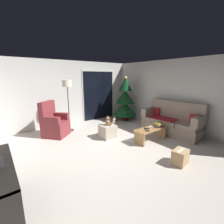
{
  "coord_description": "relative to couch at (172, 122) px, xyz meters",
  "views": [
    {
      "loc": [
        -2.39,
        -2.99,
        1.91
      ],
      "look_at": [
        0.4,
        0.7,
        0.85
      ],
      "focal_mm": 25.22,
      "sensor_mm": 36.0,
      "label": 1
    }
  ],
  "objects": [
    {
      "name": "book_stack",
      "position": [
        -0.79,
        -0.05,
        0.05
      ],
      "size": [
        0.25,
        0.2,
        0.12
      ],
      "color": "#6B3D7A",
      "rests_on": "coffee_table"
    },
    {
      "name": "floor_lamp",
      "position": [
        -2.68,
        2.34,
        1.11
      ],
      "size": [
        0.32,
        0.32,
        1.78
      ],
      "color": "#2D2D30",
      "rests_on": "ground"
    },
    {
      "name": "couch",
      "position": [
        0.0,
        0.0,
        0.0
      ],
      "size": [
        0.92,
        1.99,
        1.08
      ],
      "color": "gray",
      "rests_on": "ground"
    },
    {
      "name": "cardboard_box_taped_mid_floor",
      "position": [
        -1.6,
        -1.25,
        -0.23
      ],
      "size": [
        0.4,
        0.32,
        0.34
      ],
      "color": "tan",
      "rests_on": "ground"
    },
    {
      "name": "teddy_bear_cream_by_tree",
      "position": [
        -1.0,
        1.92,
        -0.28
      ],
      "size": [
        0.21,
        0.22,
        0.29
      ],
      "color": "beige",
      "rests_on": "ground"
    },
    {
      "name": "christmas_tree",
      "position": [
        -0.15,
        2.21,
        0.46
      ],
      "size": [
        1.01,
        1.01,
        1.94
      ],
      "color": "#4C1E19",
      "rests_on": "ground"
    },
    {
      "name": "remote_white",
      "position": [
        -0.98,
        0.07,
        0.0
      ],
      "size": [
        0.16,
        0.09,
        0.02
      ],
      "primitive_type": "cube",
      "rotation": [
        0.0,
        0.0,
        1.23
      ],
      "color": "silver",
      "rests_on": "coffee_table"
    },
    {
      "name": "remote_graphite",
      "position": [
        -1.36,
        -0.08,
        0.0
      ],
      "size": [
        0.05,
        0.16,
        0.02
      ],
      "primitive_type": "cube",
      "rotation": [
        0.0,
        0.0,
        6.27
      ],
      "color": "#333338",
      "rests_on": "coffee_table"
    },
    {
      "name": "wall_right",
      "position": [
        0.54,
        0.13,
        0.85
      ],
      "size": [
        0.12,
        6.0,
        2.5
      ],
      "primitive_type": "cube",
      "color": "beige",
      "rests_on": "ground"
    },
    {
      "name": "wall_back",
      "position": [
        -2.32,
        3.19,
        0.85
      ],
      "size": [
        5.72,
        0.12,
        2.5
      ],
      "primitive_type": "cube",
      "color": "beige",
      "rests_on": "ground"
    },
    {
      "name": "teddy_bear_chestnut",
      "position": [
        -1.97,
        0.97,
        0.13
      ],
      "size": [
        0.21,
        0.22,
        0.29
      ],
      "color": "brown",
      "rests_on": "ottoman"
    },
    {
      "name": "patio_door_glass",
      "position": [
        -0.93,
        3.1,
        0.65
      ],
      "size": [
        1.5,
        0.02,
        2.1
      ],
      "primitive_type": "cube",
      "color": "black",
      "rests_on": "ground"
    },
    {
      "name": "patio_door_frame",
      "position": [
        -0.93,
        3.12,
        0.7
      ],
      "size": [
        1.6,
        0.02,
        2.2
      ],
      "primitive_type": "cube",
      "color": "silver",
      "rests_on": "ground"
    },
    {
      "name": "cell_phone",
      "position": [
        -0.77,
        -0.06,
        0.12
      ],
      "size": [
        0.13,
        0.16,
        0.01
      ],
      "primitive_type": "cube",
      "rotation": [
        0.0,
        0.0,
        0.5
      ],
      "color": "black",
      "rests_on": "book_stack"
    },
    {
      "name": "ground_plane",
      "position": [
        -2.32,
        0.13,
        -0.4
      ],
      "size": [
        7.0,
        7.0,
        0.0
      ],
      "primitive_type": "plane",
      "color": "#BCB2A8"
    },
    {
      "name": "coffee_table",
      "position": [
        -1.09,
        -0.01,
        -0.14
      ],
      "size": [
        1.1,
        0.4,
        0.39
      ],
      "color": "#9E7547",
      "rests_on": "ground"
    },
    {
      "name": "armchair",
      "position": [
        -3.26,
        2.15,
        0.0
      ],
      "size": [
        0.97,
        0.97,
        1.13
      ],
      "color": "maroon",
      "rests_on": "ground"
    },
    {
      "name": "ottoman",
      "position": [
        -1.98,
        0.98,
        -0.19
      ],
      "size": [
        0.44,
        0.44,
        0.41
      ],
      "primitive_type": "cube",
      "color": "#B2A893",
      "rests_on": "ground"
    },
    {
      "name": "remote_black",
      "position": [
        -1.25,
        0.03,
        0.0
      ],
      "size": [
        0.12,
        0.16,
        0.02
      ],
      "primitive_type": "cube",
      "rotation": [
        0.0,
        0.0,
        3.67
      ],
      "color": "black",
      "rests_on": "coffee_table"
    }
  ]
}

